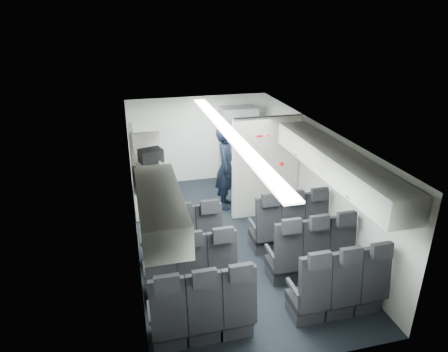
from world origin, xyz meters
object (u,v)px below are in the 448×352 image
seat_row_front (237,235)px  carry_on_bag (151,156)px  seat_row_mid (253,264)px  galley_unit (238,145)px  seat_row_rear (273,303)px  boarding_door (134,171)px  flight_attendant (226,168)px

seat_row_front → carry_on_bag: bearing=156.8°
seat_row_mid → galley_unit: bearing=77.1°
seat_row_mid → seat_row_rear: bearing=-90.0°
seat_row_rear → galley_unit: 5.17m
seat_row_mid → boarding_door: 3.45m
seat_row_front → galley_unit: size_ratio=1.75×
boarding_door → seat_row_rear: bearing=-67.1°
seat_row_front → galley_unit: galley_unit is taller
seat_row_front → seat_row_rear: same height
seat_row_mid → seat_row_rear: (0.00, -0.90, 0.00)m
seat_row_front → carry_on_bag: size_ratio=8.94×
seat_row_mid → flight_attendant: (0.29, 2.81, 0.51)m
carry_on_bag → flight_attendant: bearing=21.9°
seat_row_mid → seat_row_rear: 0.90m
seat_row_rear → carry_on_bag: bearing=119.7°
galley_unit → carry_on_bag: bearing=-130.8°
seat_row_mid → flight_attendant: flight_attendant is taller
seat_row_rear → flight_attendant: size_ratio=1.82×
boarding_door → carry_on_bag: bearing=-79.3°
carry_on_bag → seat_row_rear: bearing=-77.5°
galley_unit → boarding_door: (-2.59, -1.17, 0.00)m
seat_row_rear → boarding_door: bearing=112.9°
galley_unit → carry_on_bag: carry_on_bag is taller
seat_row_front → carry_on_bag: (-1.36, 0.58, 1.40)m
seat_row_mid → galley_unit: size_ratio=1.75×
seat_row_front → seat_row_rear: 1.80m
boarding_door → carry_on_bag: carry_on_bag is taller
seat_row_rear → carry_on_bag: carry_on_bag is taller
flight_attendant → carry_on_bag: (-1.64, -1.33, 0.89)m
seat_row_front → seat_row_mid: bearing=-90.0°
boarding_door → carry_on_bag: (0.28, -1.51, 0.85)m
seat_row_mid → carry_on_bag: carry_on_bag is taller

